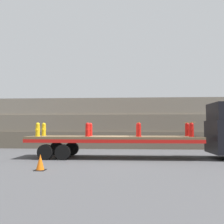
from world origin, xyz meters
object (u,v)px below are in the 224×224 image
at_px(fire_hydrant_yellow_near_0, 38,130).
at_px(fire_hydrant_red_near_3, 192,130).
at_px(flatbed_trailer, 103,140).
at_px(fire_hydrant_yellow_far_0, 44,129).
at_px(fire_hydrant_red_far_1, 90,129).
at_px(fire_hydrant_red_far_2, 138,130).
at_px(fire_hydrant_red_far_3, 187,130).
at_px(fire_hydrant_red_near_1, 88,130).
at_px(fire_hydrant_red_near_2, 139,130).
at_px(traffic_cone, 40,162).

distance_m(fire_hydrant_yellow_near_0, fire_hydrant_red_near_3, 8.98).
distance_m(flatbed_trailer, fire_hydrant_yellow_far_0, 3.93).
height_order(fire_hydrant_yellow_far_0, fire_hydrant_red_far_1, same).
xyz_separation_m(fire_hydrant_yellow_near_0, fire_hydrant_yellow_far_0, (0.00, 1.07, 0.00)).
bearing_deg(fire_hydrant_yellow_near_0, fire_hydrant_red_far_2, 10.11).
distance_m(fire_hydrant_yellow_far_0, fire_hydrant_red_far_3, 8.98).
relative_size(fire_hydrant_red_near_1, fire_hydrant_red_near_2, 1.00).
bearing_deg(fire_hydrant_red_far_2, fire_hydrant_yellow_far_0, 180.00).
relative_size(flatbed_trailer, fire_hydrant_yellow_near_0, 12.46).
xyz_separation_m(fire_hydrant_red_far_1, fire_hydrant_red_far_2, (2.99, 0.00, 0.00)).
relative_size(fire_hydrant_yellow_near_0, fire_hydrant_yellow_far_0, 1.00).
xyz_separation_m(fire_hydrant_red_far_1, fire_hydrant_red_near_3, (5.99, -1.07, 0.00)).
relative_size(fire_hydrant_red_far_2, traffic_cone, 1.18).
relative_size(fire_hydrant_yellow_near_0, fire_hydrant_red_far_2, 1.00).
relative_size(flatbed_trailer, fire_hydrant_red_far_2, 12.46).
distance_m(fire_hydrant_yellow_near_0, traffic_cone, 4.40).
height_order(fire_hydrant_red_far_1, traffic_cone, fire_hydrant_red_far_1).
height_order(fire_hydrant_red_far_2, fire_hydrant_red_near_3, same).
bearing_deg(fire_hydrant_red_far_1, fire_hydrant_red_far_2, 0.00).
relative_size(fire_hydrant_red_near_1, fire_hydrant_red_far_2, 1.00).
distance_m(flatbed_trailer, traffic_cone, 5.01).
xyz_separation_m(flatbed_trailer, fire_hydrant_red_near_1, (-0.84, -0.53, 0.63)).
relative_size(fire_hydrant_red_far_1, traffic_cone, 1.18).
distance_m(fire_hydrant_yellow_far_0, fire_hydrant_red_far_2, 5.99).
bearing_deg(fire_hydrant_red_far_1, fire_hydrant_yellow_far_0, 180.00).
distance_m(fire_hydrant_yellow_far_0, traffic_cone, 5.37).
xyz_separation_m(fire_hydrant_yellow_far_0, traffic_cone, (1.58, -4.95, -1.36)).
relative_size(fire_hydrant_red_near_2, fire_hydrant_red_near_3, 1.00).
bearing_deg(fire_hydrant_red_far_3, fire_hydrant_red_far_1, 180.00).
height_order(fire_hydrant_red_near_1, fire_hydrant_red_near_2, same).
relative_size(fire_hydrant_red_far_1, fire_hydrant_red_far_3, 1.00).
distance_m(fire_hydrant_yellow_near_0, fire_hydrant_yellow_far_0, 1.07).
xyz_separation_m(fire_hydrant_red_near_1, traffic_cone, (-1.42, -3.88, -1.36)).
distance_m(fire_hydrant_yellow_far_0, fire_hydrant_red_near_1, 3.18).
distance_m(fire_hydrant_red_near_2, fire_hydrant_red_far_3, 3.18).
height_order(flatbed_trailer, fire_hydrant_red_far_2, fire_hydrant_red_far_2).
relative_size(fire_hydrant_yellow_near_0, fire_hydrant_red_far_1, 1.00).
height_order(flatbed_trailer, fire_hydrant_red_far_1, fire_hydrant_red_far_1).
bearing_deg(flatbed_trailer, traffic_cone, -117.09).
xyz_separation_m(fire_hydrant_red_far_2, fire_hydrant_red_far_3, (2.99, 0.00, 0.00)).
relative_size(fire_hydrant_yellow_near_0, fire_hydrant_red_far_3, 1.00).
distance_m(fire_hydrant_red_near_2, fire_hydrant_red_near_3, 2.99).
distance_m(fire_hydrant_red_far_1, fire_hydrant_red_far_2, 2.99).
bearing_deg(fire_hydrant_yellow_far_0, fire_hydrant_red_near_2, -10.11).
bearing_deg(traffic_cone, fire_hydrant_red_far_1, 74.04).
xyz_separation_m(fire_hydrant_red_far_2, fire_hydrant_red_near_3, (2.99, -1.07, 0.00)).
xyz_separation_m(fire_hydrant_red_far_3, traffic_cone, (-7.40, -4.95, -1.36)).
relative_size(flatbed_trailer, fire_hydrant_red_far_3, 12.46).
xyz_separation_m(flatbed_trailer, fire_hydrant_red_near_3, (5.15, -0.53, 0.63)).
bearing_deg(fire_hydrant_red_near_1, traffic_cone, -110.04).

